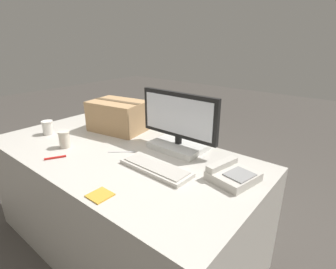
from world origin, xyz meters
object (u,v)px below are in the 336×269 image
Objects in this scene: spoon at (126,152)px; paper_cup_right at (65,139)px; desk_phone at (232,175)px; pen_marker at (55,158)px; keyboard at (156,168)px; cardboard_box at (118,116)px; sticky_note_pad at (100,195)px; monitor at (178,127)px; paper_cup_left at (48,128)px.

paper_cup_right is at bearing 167.09° from spoon.
spoon is (-0.66, -0.11, -0.03)m from desk_phone.
desk_phone reaches higher than pen_marker.
keyboard is 0.62m from pen_marker.
desk_phone is 1.03m from cardboard_box.
pen_marker is 0.53m from sticky_note_pad.
cardboard_box is at bearing -142.60° from pen_marker.
monitor is 5.02× the size of paper_cup_right.
paper_cup_left reaches higher than sticky_note_pad.
paper_cup_right reaches higher than spoon.
monitor is at bearing 7.18° from spoon.
desk_phone is at bearing 52.21° from sticky_note_pad.
monitor is at bearing 0.35° from cardboard_box.
monitor reaches higher than keyboard.
paper_cup_right is at bearing -142.53° from monitor.
spoon is 0.42m from pen_marker.
desk_phone is 2.48× the size of paper_cup_left.
monitor reaches higher than paper_cup_left.
keyboard is at bearing -24.99° from cardboard_box.
paper_cup_right reaches higher than sticky_note_pad.
paper_cup_right is at bearing -91.69° from cardboard_box.
monitor is 0.36m from spoon.
spoon is at bearing 28.57° from paper_cup_right.
keyboard is (0.08, -0.31, -0.13)m from monitor.
pen_marker is (-0.47, -0.58, -0.14)m from monitor.
monitor reaches higher than paper_cup_right.
keyboard is at bearing 5.11° from paper_cup_left.
paper_cup_right reaches higher than paper_cup_left.
pen_marker is at bearing -80.61° from cardboard_box.
monitor is 0.34m from keyboard.
spoon is at bearing 170.08° from pen_marker.
desk_phone is 2.52× the size of sticky_note_pad.
paper_cup_right is at bearing -166.41° from keyboard.
monitor is 0.57m from cardboard_box.
spoon is at bearing -131.34° from monitor.
paper_cup_left is at bearing -157.65° from desk_phone.
spoon is at bearing 170.62° from keyboard.
paper_cup_right is at bearing -112.39° from pen_marker.
paper_cup_right is (0.32, -0.05, 0.00)m from paper_cup_left.
cardboard_box is 3.94× the size of pen_marker.
monitor is 5.45× the size of paper_cup_left.
paper_cup_left is (-0.98, -0.09, 0.04)m from keyboard.
keyboard is at bearing -52.45° from spoon.
paper_cup_left is 0.98m from sticky_note_pad.
paper_cup_right is (-0.66, -0.14, 0.04)m from keyboard.
paper_cup_right is 0.25× the size of cardboard_box.
spoon is 1.21× the size of pen_marker.
cardboard_box is at bearing -179.65° from monitor.
desk_phone is at bearing 143.47° from pen_marker.
desk_phone is 1.84× the size of spoon.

